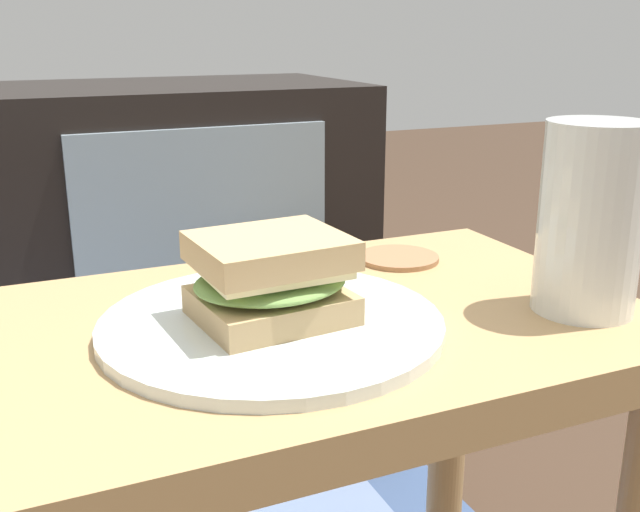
# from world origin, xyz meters

# --- Properties ---
(side_table) EXTENTS (0.56, 0.36, 0.46)m
(side_table) POSITION_xyz_m (0.00, 0.00, 0.37)
(side_table) COLOR tan
(side_table) RESTS_ON ground
(tv_cabinet) EXTENTS (0.96, 0.46, 0.58)m
(tv_cabinet) POSITION_xyz_m (-0.01, 0.95, 0.29)
(tv_cabinet) COLOR black
(tv_cabinet) RESTS_ON ground
(area_rug) EXTENTS (1.25, 0.88, 0.01)m
(area_rug) POSITION_xyz_m (-0.26, 0.53, 0.00)
(area_rug) COLOR #384C72
(area_rug) RESTS_ON ground
(plate) EXTENTS (0.27, 0.27, 0.01)m
(plate) POSITION_xyz_m (-0.04, -0.02, 0.47)
(plate) COLOR silver
(plate) RESTS_ON side_table
(sandwich_front) EXTENTS (0.13, 0.11, 0.07)m
(sandwich_front) POSITION_xyz_m (-0.04, -0.02, 0.50)
(sandwich_front) COLOR tan
(sandwich_front) RESTS_ON plate
(beer_glass) EXTENTS (0.08, 0.08, 0.16)m
(beer_glass) POSITION_xyz_m (0.22, -0.08, 0.54)
(beer_glass) COLOR silver
(beer_glass) RESTS_ON side_table
(coaster) EXTENTS (0.08, 0.08, 0.01)m
(coaster) POSITION_xyz_m (0.14, 0.10, 0.46)
(coaster) COLOR #996B47
(coaster) RESTS_ON side_table
(paper_bag) EXTENTS (0.20, 0.20, 0.33)m
(paper_bag) POSITION_xyz_m (0.26, 0.49, 0.16)
(paper_bag) COLOR tan
(paper_bag) RESTS_ON ground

